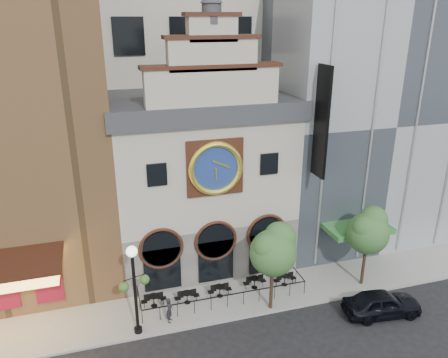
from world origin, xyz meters
name	(u,v)px	position (x,y,z in m)	size (l,w,h in m)	color
ground	(233,321)	(0.00, 0.00, 0.00)	(120.00, 120.00, 0.00)	black
sidewalk	(222,296)	(0.00, 2.50, 0.07)	(44.00, 5.00, 0.15)	gray
clock_building	(201,175)	(0.00, 7.82, 6.69)	(12.60, 8.78, 18.65)	#605E5B
retail_building	(350,111)	(12.99, 9.99, 10.14)	(14.00, 14.40, 20.00)	gray
cafe_railing	(222,289)	(0.00, 2.50, 0.60)	(10.60, 2.60, 0.90)	black
bistro_0	(154,300)	(-4.41, 2.64, 0.61)	(1.58, 0.68, 0.90)	black
bistro_1	(187,297)	(-2.33, 2.37, 0.61)	(1.58, 0.68, 0.90)	black
bistro_2	(220,290)	(-0.15, 2.44, 0.61)	(1.58, 0.68, 0.90)	black
bistro_3	(255,282)	(2.35, 2.69, 0.61)	(1.58, 0.68, 0.90)	black
bistro_4	(285,279)	(4.43, 2.42, 0.61)	(1.58, 0.68, 0.90)	black
car_right	(382,303)	(8.94, -1.99, 0.81)	(1.92, 4.76, 1.62)	black
pedestrian	(169,310)	(-3.71, 0.90, 0.96)	(0.59, 0.39, 1.62)	black
lamppost	(134,281)	(-5.63, 0.48, 3.63)	(1.73, 0.98, 5.63)	black
tree_left	(274,249)	(2.63, 0.44, 4.31)	(2.94, 2.83, 5.67)	#382619
tree_right	(368,230)	(9.62, 1.14, 4.20)	(2.87, 2.76, 5.52)	#382619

